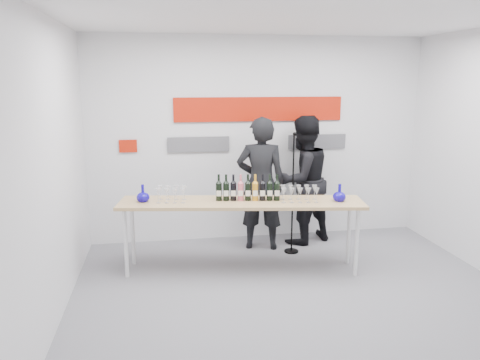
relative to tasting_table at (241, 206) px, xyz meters
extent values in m
plane|color=slate|center=(0.48, -0.72, -0.84)|extent=(5.00, 5.00, 0.00)
cube|color=silver|center=(0.48, 1.28, 0.66)|extent=(5.00, 0.04, 3.00)
cube|color=#B61A07|center=(0.48, 1.25, 1.11)|extent=(2.50, 0.02, 0.35)
cube|color=#59595E|center=(-0.42, 1.25, 0.61)|extent=(0.90, 0.02, 0.22)
cube|color=#59595E|center=(1.38, 1.25, 0.61)|extent=(0.90, 0.02, 0.22)
cube|color=#B61A07|center=(-1.42, 1.25, 0.61)|extent=(0.25, 0.02, 0.18)
cube|color=tan|center=(0.00, 0.00, 0.05)|extent=(3.07, 1.07, 0.04)
cylinder|color=silver|center=(-1.42, 0.02, -0.40)|extent=(0.05, 0.05, 0.86)
cylinder|color=silver|center=(1.36, -0.42, -0.40)|extent=(0.05, 0.05, 0.86)
cylinder|color=silver|center=(-1.36, 0.42, -0.40)|extent=(0.05, 0.05, 0.86)
cylinder|color=silver|center=(1.42, -0.02, -0.40)|extent=(0.05, 0.05, 0.86)
imported|color=black|center=(0.41, 0.75, 0.11)|extent=(0.77, 0.60, 1.88)
imported|color=black|center=(1.06, 0.91, 0.10)|extent=(1.12, 1.02, 1.88)
cylinder|color=black|center=(0.80, 0.50, -0.82)|extent=(0.20, 0.20, 0.02)
cylinder|color=black|center=(0.80, 0.50, -0.01)|extent=(0.02, 0.02, 1.64)
sphere|color=black|center=(0.80, 0.47, 0.83)|extent=(0.05, 0.05, 0.05)
camera|label=1|loc=(-0.96, -5.51, 1.55)|focal=35.00mm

